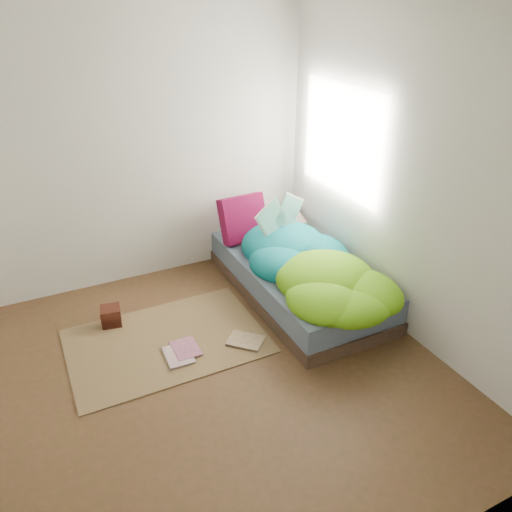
{
  "coord_description": "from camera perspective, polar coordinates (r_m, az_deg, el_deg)",
  "views": [
    {
      "loc": [
        -0.97,
        -2.8,
        2.61
      ],
      "look_at": [
        0.79,
        0.75,
        0.5
      ],
      "focal_mm": 35.0,
      "sensor_mm": 36.0,
      "label": 1
    }
  ],
  "objects": [
    {
      "name": "ground",
      "position": [
        3.95,
        -5.59,
        -13.51
      ],
      "size": [
        3.5,
        3.5,
        0.0
      ],
      "primitive_type": "cube",
      "color": "#47361B",
      "rests_on": "ground"
    },
    {
      "name": "room_walls",
      "position": [
        3.13,
        -6.8,
        9.52
      ],
      "size": [
        3.54,
        3.54,
        2.62
      ],
      "color": "silver",
      "rests_on": "ground"
    },
    {
      "name": "bed",
      "position": [
        4.81,
        4.77,
        -2.58
      ],
      "size": [
        1.0,
        2.0,
        0.34
      ],
      "color": "#35251D",
      "rests_on": "ground"
    },
    {
      "name": "duvet",
      "position": [
        4.48,
        6.37,
        -0.1
      ],
      "size": [
        0.96,
        1.84,
        0.34
      ],
      "primitive_type": null,
      "color": "#08607C",
      "rests_on": "bed"
    },
    {
      "name": "rug",
      "position": [
        4.32,
        -10.17,
        -9.55
      ],
      "size": [
        1.6,
        1.1,
        0.01
      ],
      "primitive_type": "cube",
      "color": "brown",
      "rests_on": "ground"
    },
    {
      "name": "pillow_floral",
      "position": [
        5.41,
        2.32,
        3.93
      ],
      "size": [
        0.61,
        0.42,
        0.13
      ],
      "primitive_type": "cube",
      "rotation": [
        0.0,
        0.0,
        -0.14
      ],
      "color": "beige",
      "rests_on": "bed"
    },
    {
      "name": "pillow_magenta",
      "position": [
        5.07,
        -1.49,
        4.3
      ],
      "size": [
        0.47,
        0.18,
        0.46
      ],
      "primitive_type": "cube",
      "rotation": [
        0.0,
        0.0,
        0.08
      ],
      "color": "#4C0524",
      "rests_on": "bed"
    },
    {
      "name": "open_book",
      "position": [
        4.72,
        2.88,
        5.83
      ],
      "size": [
        0.51,
        0.25,
        0.3
      ],
      "primitive_type": null,
      "rotation": [
        0.0,
        0.0,
        0.29
      ],
      "color": "#3D912F",
      "rests_on": "duvet"
    },
    {
      "name": "wooden_box",
      "position": [
        4.58,
        -16.24,
        -6.59
      ],
      "size": [
        0.19,
        0.19,
        0.17
      ],
      "primitive_type": "cube",
      "rotation": [
        0.0,
        0.0,
        -0.18
      ],
      "color": "black",
      "rests_on": "rug"
    },
    {
      "name": "floor_book_a",
      "position": [
        4.11,
        -10.26,
        -11.48
      ],
      "size": [
        0.22,
        0.3,
        0.02
      ],
      "primitive_type": "imported",
      "rotation": [
        0.0,
        0.0,
        -0.05
      ],
      "color": "silver",
      "rests_on": "rug"
    },
    {
      "name": "floor_book_b",
      "position": [
        4.16,
        -9.41,
        -10.83
      ],
      "size": [
        0.21,
        0.28,
        0.03
      ],
      "primitive_type": "imported",
      "rotation": [
        0.0,
        0.0,
        -0.0
      ],
      "color": "#CE7798",
      "rests_on": "rug"
    },
    {
      "name": "floor_book_c",
      "position": [
        4.15,
        -1.68,
        -10.51
      ],
      "size": [
        0.35,
        0.35,
        0.02
      ],
      "primitive_type": "imported",
      "rotation": [
        0.0,
        0.0,
        0.8
      ],
      "color": "tan",
      "rests_on": "rug"
    }
  ]
}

